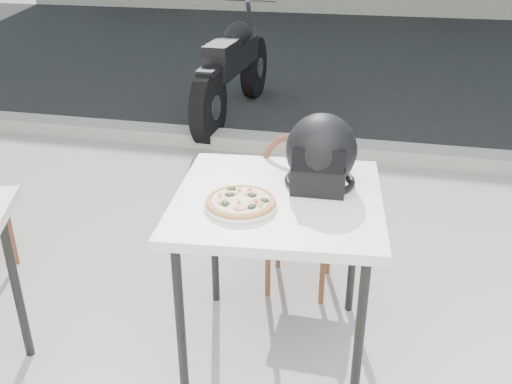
% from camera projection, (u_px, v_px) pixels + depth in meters
% --- Properties ---
extents(street_asphalt, '(30.00, 8.00, 0.00)m').
position_uv_depth(street_asphalt, '(371.00, 56.00, 8.37)').
color(street_asphalt, black).
rests_on(street_asphalt, ground).
extents(curb, '(30.00, 0.25, 0.12)m').
position_uv_depth(curb, '(350.00, 150.00, 4.83)').
color(curb, gray).
rests_on(curb, ground).
extents(cafe_table_main, '(0.92, 0.92, 0.80)m').
position_uv_depth(cafe_table_main, '(278.00, 211.00, 2.36)').
color(cafe_table_main, silver).
rests_on(cafe_table_main, ground).
extents(plate, '(0.29, 0.29, 0.02)m').
position_uv_depth(plate, '(241.00, 206.00, 2.23)').
color(plate, white).
rests_on(plate, cafe_table_main).
extents(pizza, '(0.35, 0.35, 0.03)m').
position_uv_depth(pizza, '(241.00, 201.00, 2.23)').
color(pizza, '#DE9A51').
rests_on(pizza, plate).
extents(helmet, '(0.31, 0.32, 0.31)m').
position_uv_depth(helmet, '(321.00, 155.00, 2.37)').
color(helmet, black).
rests_on(helmet, cafe_table_main).
extents(cafe_chair_main, '(0.36, 0.36, 0.94)m').
position_uv_depth(cafe_chair_main, '(299.00, 205.00, 2.87)').
color(cafe_chair_main, brown).
rests_on(cafe_chair_main, ground).
extents(motorcycle, '(0.57, 2.21, 1.10)m').
position_uv_depth(motorcycle, '(234.00, 70.00, 5.62)').
color(motorcycle, black).
rests_on(motorcycle, street_asphalt).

